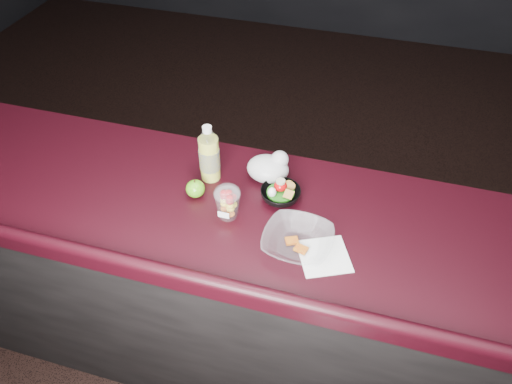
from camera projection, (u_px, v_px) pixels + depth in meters
The scene contains 9 objects.
room_shell at pixel (198, 35), 1.05m from camera, with size 8.00×8.00×8.00m.
counter at pixel (247, 292), 2.16m from camera, with size 4.06×0.71×1.02m.
lemonade_bottle at pixel (209, 157), 1.88m from camera, with size 0.08×0.08×0.24m.
fruit_cup at pixel (227, 202), 1.75m from camera, with size 0.09×0.09×0.13m.
green_apple at pixel (195, 189), 1.85m from camera, with size 0.07×0.07×0.07m.
plastic_bag at pixel (269, 168), 1.90m from camera, with size 0.16×0.13×0.12m.
snack_bowl at pixel (280, 193), 1.84m from camera, with size 0.18×0.18×0.08m.
takeout_bowl at pixel (298, 241), 1.66m from camera, with size 0.25×0.25×0.06m.
paper_napkin at pixel (324, 256), 1.65m from camera, with size 0.16×0.16×0.00m, color white.
Camera 1 is at (0.39, -0.92, 2.31)m, focal length 35.00 mm.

